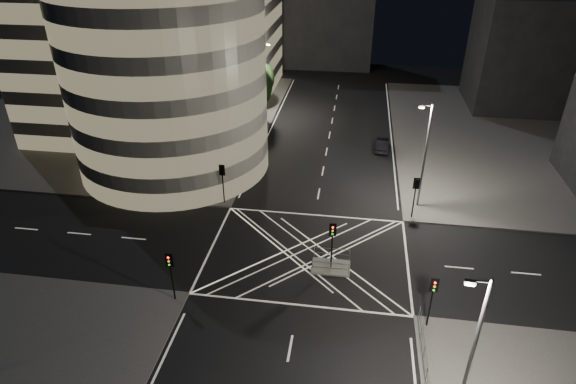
% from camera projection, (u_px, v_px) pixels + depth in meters
% --- Properties ---
extents(ground, '(120.00, 120.00, 0.00)m').
position_uv_depth(ground, '(308.00, 254.00, 39.28)').
color(ground, black).
rests_on(ground, ground).
extents(sidewalk_far_left, '(42.00, 42.00, 0.15)m').
position_uv_depth(sidewalk_far_left, '(120.00, 117.00, 66.11)').
color(sidewalk_far_left, '#4F4C4A').
rests_on(sidewalk_far_left, ground).
extents(sidewalk_far_right, '(42.00, 42.00, 0.15)m').
position_uv_depth(sidewalk_far_right, '(568.00, 142.00, 58.75)').
color(sidewalk_far_right, '#4F4C4A').
rests_on(sidewalk_far_right, ground).
extents(central_island, '(3.00, 2.00, 0.15)m').
position_uv_depth(central_island, '(331.00, 267.00, 37.70)').
color(central_island, slate).
rests_on(central_island, ground).
extents(office_tower_curved, '(30.00, 29.00, 27.20)m').
position_uv_depth(office_tower_curved, '(138.00, 38.00, 51.72)').
color(office_tower_curved, gray).
rests_on(office_tower_curved, sidewalk_far_left).
extents(office_block_rear, '(24.00, 16.00, 22.00)m').
position_uv_depth(office_block_rear, '(195.00, 15.00, 72.61)').
color(office_block_rear, gray).
rests_on(office_block_rear, sidewalk_far_left).
extents(building_right_far, '(14.00, 12.00, 15.00)m').
position_uv_depth(building_right_far, '(527.00, 53.00, 66.53)').
color(building_right_far, black).
rests_on(building_right_far, sidewalk_far_right).
extents(building_far_end, '(18.00, 8.00, 18.00)m').
position_uv_depth(building_far_end, '(323.00, 14.00, 85.13)').
color(building_far_end, black).
rests_on(building_far_end, ground).
extents(tree_a, '(4.91, 4.91, 7.53)m').
position_uv_depth(tree_a, '(210.00, 147.00, 45.94)').
color(tree_a, black).
rests_on(tree_a, sidewalk_far_left).
extents(tree_b, '(5.26, 5.26, 8.31)m').
position_uv_depth(tree_b, '(226.00, 119.00, 50.80)').
color(tree_b, black).
rests_on(tree_b, sidewalk_far_left).
extents(tree_c, '(4.20, 4.20, 6.86)m').
position_uv_depth(tree_c, '(239.00, 107.00, 56.37)').
color(tree_c, black).
rests_on(tree_c, sidewalk_far_left).
extents(tree_d, '(5.75, 5.75, 8.48)m').
position_uv_depth(tree_d, '(250.00, 86.00, 61.16)').
color(tree_d, black).
rests_on(tree_d, sidewalk_far_left).
extents(tree_e, '(4.15, 4.15, 6.73)m').
position_uv_depth(tree_e, '(259.00, 78.00, 66.73)').
color(tree_e, black).
rests_on(tree_e, sidewalk_far_left).
extents(traffic_signal_fl, '(0.55, 0.22, 4.00)m').
position_uv_depth(traffic_signal_fl, '(222.00, 177.00, 44.79)').
color(traffic_signal_fl, black).
rests_on(traffic_signal_fl, sidewalk_far_left).
extents(traffic_signal_nl, '(0.55, 0.22, 4.00)m').
position_uv_depth(traffic_signal_nl, '(171.00, 268.00, 33.12)').
color(traffic_signal_nl, black).
rests_on(traffic_signal_nl, sidewalk_near_left).
extents(traffic_signal_fr, '(0.55, 0.22, 4.00)m').
position_uv_depth(traffic_signal_fr, '(415.00, 190.00, 42.56)').
color(traffic_signal_fr, black).
rests_on(traffic_signal_fr, sidewalk_far_right).
extents(traffic_signal_nr, '(0.55, 0.22, 4.00)m').
position_uv_depth(traffic_signal_nr, '(433.00, 293.00, 30.88)').
color(traffic_signal_nr, black).
rests_on(traffic_signal_nr, sidewalk_near_right).
extents(traffic_signal_island, '(0.55, 0.22, 4.00)m').
position_uv_depth(traffic_signal_island, '(332.00, 237.00, 36.29)').
color(traffic_signal_island, black).
rests_on(traffic_signal_island, central_island).
extents(street_lamp_left_near, '(1.25, 0.25, 10.00)m').
position_uv_depth(street_lamp_left_near, '(228.00, 129.00, 48.04)').
color(street_lamp_left_near, slate).
rests_on(street_lamp_left_near, sidewalk_far_left).
extents(street_lamp_left_far, '(1.25, 0.25, 10.00)m').
position_uv_depth(street_lamp_left_far, '(263.00, 77.00, 63.49)').
color(street_lamp_left_far, slate).
rests_on(street_lamp_left_far, sidewalk_far_left).
extents(street_lamp_right_far, '(1.25, 0.25, 10.00)m').
position_uv_depth(street_lamp_right_far, '(425.00, 153.00, 43.06)').
color(street_lamp_right_far, slate).
rests_on(street_lamp_right_far, sidewalk_far_right).
extents(street_lamp_right_near, '(1.25, 0.25, 10.00)m').
position_uv_depth(street_lamp_right_near, '(471.00, 353.00, 23.31)').
color(street_lamp_right_near, slate).
rests_on(street_lamp_right_near, sidewalk_near_right).
extents(railing_island_south, '(2.80, 0.06, 1.10)m').
position_uv_depth(railing_island_south, '(330.00, 268.00, 36.62)').
color(railing_island_south, slate).
rests_on(railing_island_south, central_island).
extents(railing_island_north, '(2.80, 0.06, 1.10)m').
position_uv_depth(railing_island_north, '(332.00, 254.00, 38.17)').
color(railing_island_north, slate).
rests_on(railing_island_north, central_island).
extents(sedan, '(1.67, 4.14, 1.34)m').
position_uv_depth(sedan, '(382.00, 145.00, 56.55)').
color(sedan, black).
rests_on(sedan, ground).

